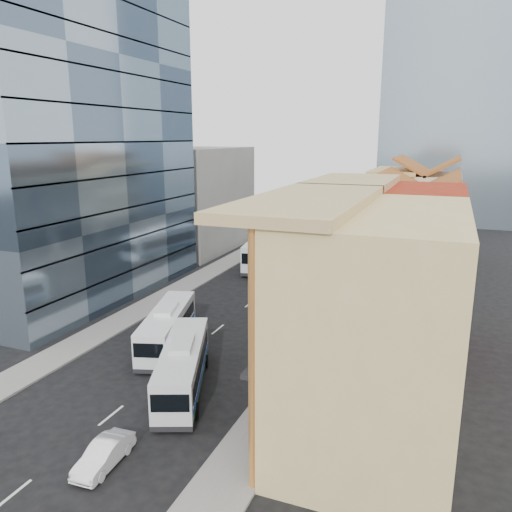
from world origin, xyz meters
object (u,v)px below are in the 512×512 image
at_px(shophouse_tan, 377,325).
at_px(bus_left_far, 263,250).
at_px(sedan_right, 104,454).
at_px(bus_right, 183,366).
at_px(bus_left_near, 167,327).
at_px(office_tower, 71,142).

bearing_deg(shophouse_tan, bus_left_far, 120.03).
height_order(bus_left_far, sedan_right, bus_left_far).
distance_m(shophouse_tan, bus_right, 12.45).
bearing_deg(sedan_right, bus_left_near, 105.76).
bearing_deg(shophouse_tan, bus_right, 179.16).
xyz_separation_m(shophouse_tan, bus_right, (-11.65, 0.17, -4.38)).
relative_size(shophouse_tan, sedan_right, 3.80).
relative_size(office_tower, bus_right, 2.98).
height_order(office_tower, bus_left_far, office_tower).
relative_size(bus_right, sedan_right, 2.73).
height_order(bus_left_near, sedan_right, bus_left_near).
bearing_deg(office_tower, shophouse_tan, -24.30).
relative_size(bus_left_far, bus_right, 1.21).
xyz_separation_m(bus_left_far, bus_right, (6.20, -30.71, -0.34)).
bearing_deg(bus_right, bus_left_far, 79.48).
bearing_deg(office_tower, bus_left_far, 52.07).
relative_size(bus_left_far, sedan_right, 3.31).
distance_m(office_tower, bus_right, 27.29).
bearing_deg(shophouse_tan, office_tower, 155.70).
distance_m(bus_right, sedan_right, 8.04).
bearing_deg(bus_left_near, bus_left_far, 77.23).
bearing_deg(bus_left_far, bus_right, -87.93).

